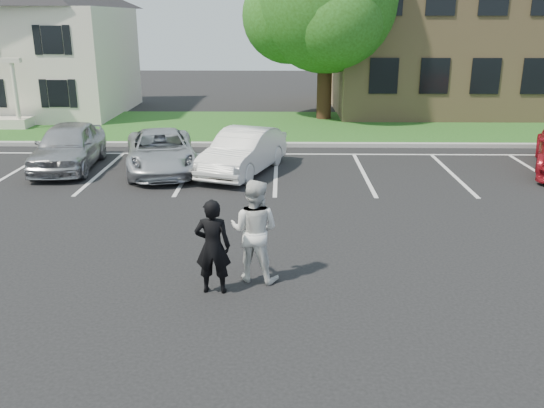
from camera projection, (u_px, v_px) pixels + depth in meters
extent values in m
plane|color=black|center=(271.00, 284.00, 10.72)|extent=(90.00, 90.00, 0.00)
cube|color=gray|center=(277.00, 145.00, 22.11)|extent=(40.00, 0.30, 0.15)
cube|color=#185017|center=(278.00, 127.00, 25.92)|extent=(44.00, 8.00, 0.08)
cube|color=silver|center=(15.00, 172.00, 18.47)|extent=(0.12, 5.20, 0.01)
cube|color=silver|center=(101.00, 172.00, 18.42)|extent=(0.12, 5.20, 0.01)
cube|color=silver|center=(188.00, 173.00, 18.37)|extent=(0.12, 5.20, 0.01)
cube|color=silver|center=(276.00, 173.00, 18.33)|extent=(0.12, 5.20, 0.01)
cube|color=silver|center=(364.00, 174.00, 18.28)|extent=(0.12, 5.20, 0.01)
cube|color=silver|center=(452.00, 174.00, 18.23)|extent=(0.12, 5.20, 0.01)
cube|color=silver|center=(541.00, 174.00, 18.19)|extent=(0.12, 5.20, 0.01)
cube|color=silver|center=(315.00, 154.00, 20.87)|extent=(34.00, 0.12, 0.01)
cube|color=beige|center=(22.00, 61.00, 29.15)|extent=(10.00, 8.00, 5.20)
cylinder|color=beige|center=(17.00, 100.00, 24.85)|extent=(0.18, 0.18, 2.70)
cube|color=black|center=(1.00, 93.00, 25.65)|extent=(0.32, 0.05, 1.25)
cube|color=black|center=(384.00, 76.00, 26.10)|extent=(1.30, 0.06, 1.60)
cube|color=black|center=(435.00, 76.00, 26.06)|extent=(1.30, 0.06, 1.60)
cube|color=black|center=(486.00, 76.00, 26.02)|extent=(1.30, 0.06, 1.60)
cube|color=black|center=(537.00, 76.00, 25.98)|extent=(1.30, 0.06, 1.60)
cylinder|color=black|center=(324.00, 86.00, 27.40)|extent=(0.70, 0.70, 3.20)
sphere|color=#234910|center=(327.00, 0.00, 26.19)|extent=(6.60, 6.60, 6.60)
sphere|color=#234910|center=(359.00, 11.00, 26.99)|extent=(4.60, 4.60, 4.60)
sphere|color=#234910|center=(289.00, 16.00, 26.82)|extent=(4.40, 4.40, 4.40)
sphere|color=#234910|center=(338.00, 21.00, 25.04)|extent=(4.00, 4.00, 4.00)
imported|color=black|center=(213.00, 247.00, 10.18)|extent=(0.65, 0.43, 1.75)
imported|color=silver|center=(254.00, 230.00, 10.66)|extent=(1.12, 0.98, 1.95)
imported|color=#ADADB2|center=(68.00, 146.00, 18.74)|extent=(2.12, 4.52, 1.50)
imported|color=#B7BAC0|center=(161.00, 151.00, 18.45)|extent=(3.14, 4.99, 1.28)
imported|color=silver|center=(243.00, 152.00, 18.18)|extent=(2.77, 4.46, 1.39)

